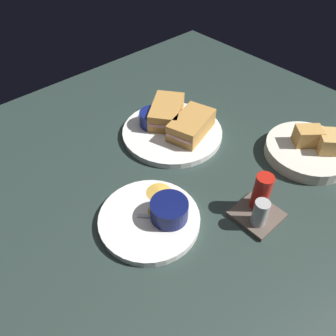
{
  "coord_description": "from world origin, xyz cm",
  "views": [
    {
      "loc": [
        45.32,
        40.2,
        55.91
      ],
      "look_at": [
        9.12,
        0.42,
        3.0
      ],
      "focal_mm": 35.69,
      "sensor_mm": 36.0,
      "label": 1
    }
  ],
  "objects_px": {
    "spoon_by_gravy_ramekin": "(172,217)",
    "spoon_by_dark_ramekin": "(172,125)",
    "ramekin_light_gravy": "(169,210)",
    "bread_basket_rear": "(309,149)",
    "sandwich_half_near": "(191,125)",
    "ramekin_dark_sauce": "(151,118)",
    "plate_sandwich_main": "(172,132)",
    "condiment_caddy": "(260,204)",
    "plate_chips_companion": "(149,219)",
    "sandwich_half_far": "(167,112)"
  },
  "relations": [
    {
      "from": "sandwich_half_near",
      "to": "sandwich_half_far",
      "type": "relative_size",
      "value": 0.98
    },
    {
      "from": "spoon_by_dark_ramekin",
      "to": "plate_chips_companion",
      "type": "relative_size",
      "value": 0.4
    },
    {
      "from": "sandwich_half_near",
      "to": "ramekin_light_gravy",
      "type": "bearing_deg",
      "value": 35.76
    },
    {
      "from": "sandwich_half_far",
      "to": "ramekin_dark_sauce",
      "type": "relative_size",
      "value": 2.2
    },
    {
      "from": "sandwich_half_near",
      "to": "spoon_by_gravy_ramekin",
      "type": "xyz_separation_m",
      "value": [
        0.23,
        0.17,
        -0.02
      ]
    },
    {
      "from": "sandwich_half_near",
      "to": "plate_chips_companion",
      "type": "bearing_deg",
      "value": 28.01
    },
    {
      "from": "ramekin_dark_sauce",
      "to": "spoon_by_dark_ramekin",
      "type": "xyz_separation_m",
      "value": [
        -0.04,
        0.04,
        -0.02
      ]
    },
    {
      "from": "plate_sandwich_main",
      "to": "sandwich_half_near",
      "type": "bearing_deg",
      "value": 125.06
    },
    {
      "from": "plate_sandwich_main",
      "to": "bread_basket_rear",
      "type": "relative_size",
      "value": 1.28
    },
    {
      "from": "spoon_by_gravy_ramekin",
      "to": "spoon_by_dark_ramekin",
      "type": "bearing_deg",
      "value": -132.97
    },
    {
      "from": "ramekin_dark_sauce",
      "to": "bread_basket_rear",
      "type": "relative_size",
      "value": 0.33
    },
    {
      "from": "spoon_by_dark_ramekin",
      "to": "ramekin_light_gravy",
      "type": "relative_size",
      "value": 1.08
    },
    {
      "from": "plate_chips_companion",
      "to": "spoon_by_gravy_ramekin",
      "type": "height_order",
      "value": "spoon_by_gravy_ramekin"
    },
    {
      "from": "plate_sandwich_main",
      "to": "spoon_by_dark_ramekin",
      "type": "xyz_separation_m",
      "value": [
        -0.01,
        -0.01,
        0.01
      ]
    },
    {
      "from": "bread_basket_rear",
      "to": "sandwich_half_near",
      "type": "bearing_deg",
      "value": -56.34
    },
    {
      "from": "sandwich_half_far",
      "to": "ramekin_dark_sauce",
      "type": "bearing_deg",
      "value": -9.47
    },
    {
      "from": "sandwich_half_near",
      "to": "spoon_by_gravy_ramekin",
      "type": "relative_size",
      "value": 1.79
    },
    {
      "from": "plate_chips_companion",
      "to": "spoon_by_gravy_ramekin",
      "type": "relative_size",
      "value": 2.51
    },
    {
      "from": "sandwich_half_far",
      "to": "bread_basket_rear",
      "type": "height_order",
      "value": "bread_basket_rear"
    },
    {
      "from": "spoon_by_gravy_ramekin",
      "to": "sandwich_half_near",
      "type": "bearing_deg",
      "value": -143.02
    },
    {
      "from": "plate_sandwich_main",
      "to": "spoon_by_dark_ramekin",
      "type": "bearing_deg",
      "value": -131.14
    },
    {
      "from": "bread_basket_rear",
      "to": "ramekin_light_gravy",
      "type": "bearing_deg",
      "value": -11.97
    },
    {
      "from": "spoon_by_dark_ramekin",
      "to": "bread_basket_rear",
      "type": "height_order",
      "value": "bread_basket_rear"
    },
    {
      "from": "plate_sandwich_main",
      "to": "sandwich_half_far",
      "type": "bearing_deg",
      "value": -114.94
    },
    {
      "from": "plate_chips_companion",
      "to": "plate_sandwich_main",
      "type": "bearing_deg",
      "value": -142.12
    },
    {
      "from": "sandwich_half_far",
      "to": "ramekin_light_gravy",
      "type": "height_order",
      "value": "sandwich_half_far"
    },
    {
      "from": "spoon_by_dark_ramekin",
      "to": "spoon_by_gravy_ramekin",
      "type": "xyz_separation_m",
      "value": [
        0.21,
        0.22,
        0.0
      ]
    },
    {
      "from": "ramekin_light_gravy",
      "to": "bread_basket_rear",
      "type": "height_order",
      "value": "bread_basket_rear"
    },
    {
      "from": "ramekin_dark_sauce",
      "to": "condiment_caddy",
      "type": "distance_m",
      "value": 0.37
    },
    {
      "from": "plate_chips_companion",
      "to": "condiment_caddy",
      "type": "xyz_separation_m",
      "value": [
        -0.18,
        0.14,
        0.03
      ]
    },
    {
      "from": "sandwich_half_near",
      "to": "ramekin_light_gravy",
      "type": "height_order",
      "value": "sandwich_half_near"
    },
    {
      "from": "spoon_by_gravy_ramekin",
      "to": "bread_basket_rear",
      "type": "height_order",
      "value": "bread_basket_rear"
    },
    {
      "from": "sandwich_half_near",
      "to": "condiment_caddy",
      "type": "relative_size",
      "value": 1.55
    },
    {
      "from": "sandwich_half_far",
      "to": "condiment_caddy",
      "type": "bearing_deg",
      "value": 78.89
    },
    {
      "from": "bread_basket_rear",
      "to": "plate_sandwich_main",
      "type": "bearing_deg",
      "value": -56.14
    },
    {
      "from": "plate_sandwich_main",
      "to": "ramekin_light_gravy",
      "type": "height_order",
      "value": "ramekin_light_gravy"
    },
    {
      "from": "sandwich_half_near",
      "to": "bread_basket_rear",
      "type": "xyz_separation_m",
      "value": [
        -0.16,
        0.24,
        -0.02
      ]
    },
    {
      "from": "ramekin_dark_sauce",
      "to": "spoon_by_dark_ramekin",
      "type": "distance_m",
      "value": 0.06
    },
    {
      "from": "plate_sandwich_main",
      "to": "sandwich_half_near",
      "type": "xyz_separation_m",
      "value": [
        -0.03,
        0.04,
        0.03
      ]
    },
    {
      "from": "ramekin_dark_sauce",
      "to": "ramekin_light_gravy",
      "type": "relative_size",
      "value": 0.89
    },
    {
      "from": "ramekin_light_gravy",
      "to": "plate_chips_companion",
      "type": "bearing_deg",
      "value": -39.81
    },
    {
      "from": "ramekin_dark_sauce",
      "to": "ramekin_light_gravy",
      "type": "xyz_separation_m",
      "value": [
        0.17,
        0.26,
        0.0
      ]
    },
    {
      "from": "sandwich_half_near",
      "to": "spoon_by_dark_ramekin",
      "type": "height_order",
      "value": "sandwich_half_near"
    },
    {
      "from": "spoon_by_dark_ramekin",
      "to": "ramekin_dark_sauce",
      "type": "bearing_deg",
      "value": -47.36
    },
    {
      "from": "spoon_by_dark_ramekin",
      "to": "condiment_caddy",
      "type": "relative_size",
      "value": 0.87
    },
    {
      "from": "ramekin_light_gravy",
      "to": "bread_basket_rear",
      "type": "bearing_deg",
      "value": 168.03
    },
    {
      "from": "ramekin_dark_sauce",
      "to": "plate_chips_companion",
      "type": "height_order",
      "value": "ramekin_dark_sauce"
    },
    {
      "from": "ramekin_light_gravy",
      "to": "spoon_by_gravy_ramekin",
      "type": "relative_size",
      "value": 0.93
    },
    {
      "from": "spoon_by_dark_ramekin",
      "to": "plate_chips_companion",
      "type": "distance_m",
      "value": 0.31
    },
    {
      "from": "plate_sandwich_main",
      "to": "spoon_by_dark_ramekin",
      "type": "height_order",
      "value": "spoon_by_dark_ramekin"
    }
  ]
}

